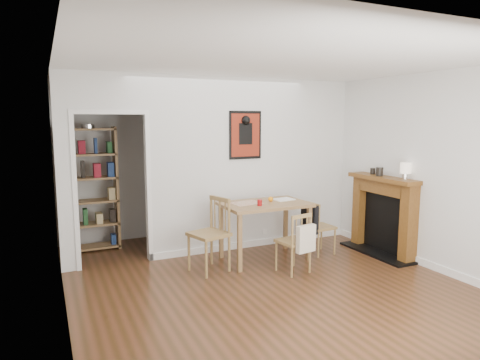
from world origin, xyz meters
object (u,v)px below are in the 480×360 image
ceramic_jar_b (373,171)px  chair_right (319,227)px  chair_front (294,242)px  bookshelf (91,190)px  fireplace (384,213)px  ceramic_jar_a (380,172)px  mantel_lamp (406,169)px  red_glass (260,203)px  orange_fruit (271,199)px  chair_left (209,235)px  notebook (283,199)px  dining_table (265,210)px

ceramic_jar_b → chair_right: bearing=172.8°
chair_front → bookshelf: size_ratio=0.43×
fireplace → ceramic_jar_a: size_ratio=9.83×
chair_front → mantel_lamp: bearing=-8.3°
red_glass → orange_fruit: size_ratio=1.20×
chair_right → chair_front: size_ratio=0.99×
chair_left → ceramic_jar_b: 2.72m
bookshelf → fireplace: size_ratio=1.50×
fireplace → notebook: fireplace is taller
chair_left → red_glass: bearing=-2.7°
notebook → orange_fruit: bearing=-171.8°
dining_table → chair_front: size_ratio=1.51×
fireplace → ceramic_jar_b: size_ratio=13.39×
mantel_lamp → ceramic_jar_b: (-0.01, 0.64, -0.10)m
chair_right → notebook: 0.69m
notebook → ceramic_jar_a: ceramic_jar_a is taller
bookshelf → notebook: bookshelf is taller
chair_right → orange_fruit: size_ratio=11.20×
bookshelf → mantel_lamp: bearing=-31.4°
ceramic_jar_b → chair_front: bearing=-166.3°
red_glass → ceramic_jar_a: 1.89m
chair_right → bookshelf: size_ratio=0.42×
mantel_lamp → ceramic_jar_a: mantel_lamp is taller
chair_front → orange_fruit: 0.80m
chair_left → ceramic_jar_a: ceramic_jar_a is taller
dining_table → chair_right: 0.92m
notebook → ceramic_jar_a: bearing=-20.7°
red_glass → ceramic_jar_b: bearing=-2.0°
dining_table → ceramic_jar_a: (1.68, -0.42, 0.50)m
red_glass → ceramic_jar_a: size_ratio=0.67×
fireplace → red_glass: (-1.90, 0.33, 0.25)m
mantel_lamp → ceramic_jar_a: 0.44m
chair_front → fireplace: 1.66m
chair_front → mantel_lamp: (1.64, -0.24, 0.90)m
notebook → ceramic_jar_b: ceramic_jar_b is taller
chair_front → chair_right: bearing=33.8°
dining_table → chair_front: 0.70m
bookshelf → mantel_lamp: bookshelf is taller
chair_left → chair_front: chair_left is taller
chair_left → fireplace: bearing=-7.8°
chair_front → fireplace: bearing=4.8°
dining_table → notebook: size_ratio=4.20×
bookshelf → red_glass: (2.01, -1.68, -0.06)m
chair_left → ceramic_jar_b: ceramic_jar_b is taller
dining_table → chair_right: bearing=-7.1°
dining_table → chair_left: bearing=-172.6°
orange_fruit → ceramic_jar_b: bearing=-9.4°
chair_front → mantel_lamp: mantel_lamp is taller
dining_table → fireplace: fireplace is taller
dining_table → ceramic_jar_b: ceramic_jar_b is taller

